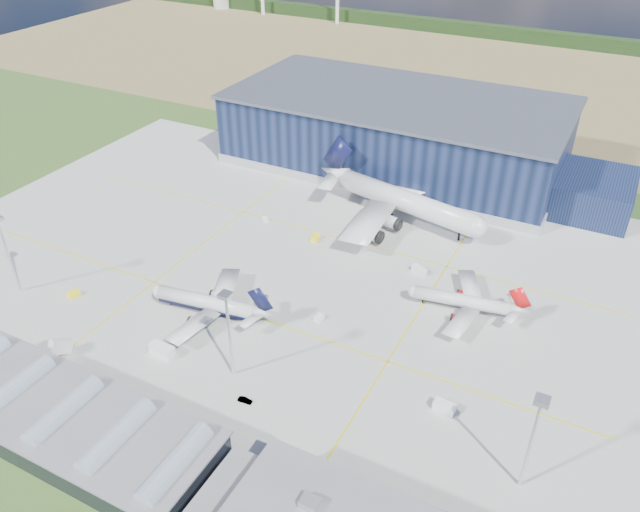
{
  "coord_description": "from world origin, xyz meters",
  "views": [
    {
      "loc": [
        75.98,
        -114.14,
        101.02
      ],
      "look_at": [
        10.92,
        11.47,
        8.58
      ],
      "focal_mm": 35.0,
      "sensor_mm": 36.0,
      "label": 1
    }
  ],
  "objects_px": {
    "gse_van_c": "(444,407)",
    "gse_van_a": "(162,350)",
    "light_mast_west": "(4,243)",
    "airliner_widebody": "(406,191)",
    "airliner_navy": "(206,296)",
    "car_b": "(245,400)",
    "light_mast_east": "(534,429)",
    "gse_tug_b": "(74,294)",
    "gse_cart_b": "(265,219)",
    "airliner_red": "(463,295)",
    "hangar": "(403,135)",
    "airstair": "(61,350)",
    "light_mast_center": "(228,321)",
    "gse_tug_c": "(315,238)",
    "gse_cart_a": "(319,318)",
    "gse_van_b": "(419,270)"
  },
  "relations": [
    {
      "from": "gse_tug_b",
      "to": "gse_van_c",
      "type": "xyz_separation_m",
      "value": [
        101.54,
        6.32,
        0.47
      ]
    },
    {
      "from": "gse_van_c",
      "to": "airliner_navy",
      "type": "bearing_deg",
      "value": 90.49
    },
    {
      "from": "light_mast_west",
      "to": "gse_van_c",
      "type": "distance_m",
      "value": 117.88
    },
    {
      "from": "airliner_widebody",
      "to": "gse_cart_b",
      "type": "height_order",
      "value": "airliner_widebody"
    },
    {
      "from": "gse_van_c",
      "to": "airstair",
      "type": "xyz_separation_m",
      "value": [
        -86.16,
        -24.83,
        0.58
      ]
    },
    {
      "from": "gse_van_c",
      "to": "gse_van_a",
      "type": "bearing_deg",
      "value": 106.01
    },
    {
      "from": "airliner_red",
      "to": "gse_van_a",
      "type": "bearing_deg",
      "value": 31.3
    },
    {
      "from": "airliner_navy",
      "to": "airstair",
      "type": "xyz_separation_m",
      "value": [
        -21.22,
        -28.97,
        -3.99
      ]
    },
    {
      "from": "light_mast_west",
      "to": "airliner_widebody",
      "type": "xyz_separation_m",
      "value": [
        79.21,
        85.0,
        -5.0
      ]
    },
    {
      "from": "airliner_navy",
      "to": "hangar",
      "type": "bearing_deg",
      "value": -104.19
    },
    {
      "from": "light_mast_center",
      "to": "airliner_red",
      "type": "distance_m",
      "value": 62.08
    },
    {
      "from": "airstair",
      "to": "gse_tug_b",
      "type": "bearing_deg",
      "value": 144.9
    },
    {
      "from": "light_mast_west",
      "to": "airliner_red",
      "type": "xyz_separation_m",
      "value": [
        109.49,
        46.8,
        -10.26
      ]
    },
    {
      "from": "light_mast_west",
      "to": "airliner_widebody",
      "type": "relative_size",
      "value": 0.36
    },
    {
      "from": "airliner_widebody",
      "to": "gse_tug_b",
      "type": "bearing_deg",
      "value": -115.85
    },
    {
      "from": "gse_tug_b",
      "to": "gse_cart_b",
      "type": "height_order",
      "value": "gse_tug_b"
    },
    {
      "from": "airliner_red",
      "to": "gse_tug_b",
      "type": "relative_size",
      "value": 10.46
    },
    {
      "from": "gse_van_a",
      "to": "airliner_widebody",
      "type": "bearing_deg",
      "value": -15.3
    },
    {
      "from": "light_mast_east",
      "to": "gse_tug_c",
      "type": "height_order",
      "value": "light_mast_east"
    },
    {
      "from": "light_mast_west",
      "to": "light_mast_center",
      "type": "height_order",
      "value": "same"
    },
    {
      "from": "airliner_widebody",
      "to": "gse_cart_b",
      "type": "relative_size",
      "value": 24.03
    },
    {
      "from": "gse_cart_a",
      "to": "airstair",
      "type": "distance_m",
      "value": 62.49
    },
    {
      "from": "gse_van_c",
      "to": "car_b",
      "type": "xyz_separation_m",
      "value": [
        -39.29,
        -17.56,
        -0.6
      ]
    },
    {
      "from": "airliner_red",
      "to": "gse_tug_b",
      "type": "bearing_deg",
      "value": 14.99
    },
    {
      "from": "airliner_widebody",
      "to": "airstair",
      "type": "bearing_deg",
      "value": -103.46
    },
    {
      "from": "light_mast_east",
      "to": "airliner_navy",
      "type": "bearing_deg",
      "value": 169.45
    },
    {
      "from": "airliner_navy",
      "to": "car_b",
      "type": "height_order",
      "value": "airliner_navy"
    },
    {
      "from": "gse_tug_c",
      "to": "car_b",
      "type": "height_order",
      "value": "gse_tug_c"
    },
    {
      "from": "gse_cart_b",
      "to": "gse_van_c",
      "type": "relative_size",
      "value": 0.57
    },
    {
      "from": "gse_cart_b",
      "to": "car_b",
      "type": "xyz_separation_m",
      "value": [
        37.7,
        -69.5,
        -0.05
      ]
    },
    {
      "from": "airliner_widebody",
      "to": "gse_tug_c",
      "type": "relative_size",
      "value": 19.31
    },
    {
      "from": "light_mast_east",
      "to": "airliner_widebody",
      "type": "height_order",
      "value": "light_mast_east"
    },
    {
      "from": "gse_tug_c",
      "to": "airstair",
      "type": "relative_size",
      "value": 0.62
    },
    {
      "from": "gse_cart_a",
      "to": "light_mast_center",
      "type": "bearing_deg",
      "value": -101.07
    },
    {
      "from": "gse_cart_a",
      "to": "gse_van_b",
      "type": "xyz_separation_m",
      "value": [
        15.56,
        31.64,
        0.42
      ]
    },
    {
      "from": "airliner_red",
      "to": "airstair",
      "type": "height_order",
      "value": "airliner_red"
    },
    {
      "from": "light_mast_west",
      "to": "car_b",
      "type": "xyz_separation_m",
      "value": [
        77.16,
        -6.15,
        -14.9
      ]
    },
    {
      "from": "light_mast_center",
      "to": "airliner_red",
      "type": "bearing_deg",
      "value": 49.84
    },
    {
      "from": "gse_van_a",
      "to": "gse_cart_b",
      "type": "bearing_deg",
      "value": 12.62
    },
    {
      "from": "airliner_widebody",
      "to": "airstair",
      "type": "xyz_separation_m",
      "value": [
        -48.92,
        -98.41,
        -8.73
      ]
    },
    {
      "from": "airliner_widebody",
      "to": "light_mast_center",
      "type": "bearing_deg",
      "value": -83.21
    },
    {
      "from": "light_mast_west",
      "to": "gse_van_a",
      "type": "xyz_separation_m",
      "value": [
        51.19,
        -2.31,
        -14.08
      ]
    },
    {
      "from": "light_mast_east",
      "to": "airliner_navy",
      "type": "relative_size",
      "value": 0.66
    },
    {
      "from": "hangar",
      "to": "gse_van_c",
      "type": "relative_size",
      "value": 30.91
    },
    {
      "from": "hangar",
      "to": "gse_van_a",
      "type": "relative_size",
      "value": 23.44
    },
    {
      "from": "hangar",
      "to": "gse_van_a",
      "type": "distance_m",
      "value": 128.05
    },
    {
      "from": "light_mast_west",
      "to": "car_b",
      "type": "distance_m",
      "value": 78.83
    },
    {
      "from": "light_mast_east",
      "to": "airliner_red",
      "type": "distance_m",
      "value": 54.28
    },
    {
      "from": "light_mast_west",
      "to": "gse_van_a",
      "type": "distance_m",
      "value": 53.14
    },
    {
      "from": "gse_van_a",
      "to": "airstair",
      "type": "xyz_separation_m",
      "value": [
        -20.89,
        -11.11,
        0.35
      ]
    }
  ]
}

